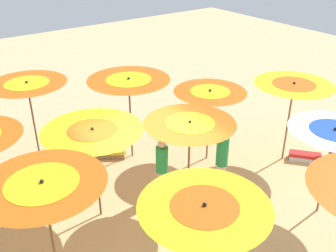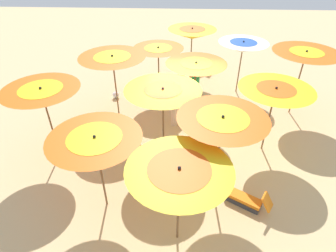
{
  "view_description": "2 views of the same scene",
  "coord_description": "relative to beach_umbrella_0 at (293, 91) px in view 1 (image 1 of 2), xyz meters",
  "views": [
    {
      "loc": [
        5.95,
        -3.86,
        6.1
      ],
      "look_at": [
        -1.28,
        1.43,
        1.42
      ],
      "focal_mm": 41.25,
      "sensor_mm": 36.0,
      "label": 1
    },
    {
      "loc": [
        -0.31,
        -7.8,
        5.92
      ],
      "look_at": [
        -0.62,
        -1.13,
        1.19
      ],
      "focal_mm": 30.02,
      "sensor_mm": 36.0,
      "label": 2
    }
  ],
  "objects": [
    {
      "name": "beach_umbrella_10",
      "position": [
        0.51,
        -7.04,
        0.15
      ],
      "size": [
        2.1,
        2.1,
        2.5
      ],
      "color": "brown",
      "rests_on": "ground"
    },
    {
      "name": "beach_umbrella_5",
      "position": [
        0.04,
        -3.61,
        -0.06
      ],
      "size": [
        2.03,
        2.03,
        2.35
      ],
      "color": "brown",
      "rests_on": "ground"
    },
    {
      "name": "beach_umbrella_6",
      "position": [
        -0.94,
        -5.45,
        -0.06
      ],
      "size": [
        2.17,
        2.17,
        2.34
      ],
      "color": "brown",
      "rests_on": "ground"
    },
    {
      "name": "beach_umbrella_3",
      "position": [
        -4.23,
        -5.74,
        0.07
      ],
      "size": [
        2.11,
        2.11,
        2.42
      ],
      "color": "brown",
      "rests_on": "ground"
    },
    {
      "name": "beach_umbrella_2",
      "position": [
        -2.75,
        -3.47,
        0.08
      ],
      "size": [
        2.26,
        2.26,
        2.47
      ],
      "color": "brown",
      "rests_on": "ground"
    },
    {
      "name": "beach_umbrella_9",
      "position": [
        2.26,
        -5.11,
        -0.15
      ],
      "size": [
        2.15,
        2.15,
        2.25
      ],
      "color": "brown",
      "rests_on": "ground"
    },
    {
      "name": "beach_ball",
      "position": [
        -3.16,
        -2.02,
        -1.99
      ],
      "size": [
        0.29,
        0.29,
        0.29
      ],
      "primitive_type": "sphere",
      "color": "white",
      "rests_on": "ground"
    },
    {
      "name": "beach_umbrella_0",
      "position": [
        0.0,
        0.0,
        0.0
      ],
      "size": [
        2.12,
        2.12,
        2.41
      ],
      "color": "brown",
      "rests_on": "ground"
    },
    {
      "name": "beachgoer_1",
      "position": [
        0.12,
        -2.62,
        -1.14
      ],
      "size": [
        0.3,
        0.3,
        1.88
      ],
      "rotation": [
        0.0,
        0.0,
        5.82
      ],
      "color": "beige",
      "rests_on": "ground"
    },
    {
      "name": "beach_umbrella_1",
      "position": [
        -1.35,
        -1.77,
        -0.2
      ],
      "size": [
        1.99,
        1.99,
        2.18
      ],
      "color": "brown",
      "rests_on": "ground"
    },
    {
      "name": "beachgoer_0",
      "position": [
        -0.63,
        -3.88,
        -1.27
      ],
      "size": [
        0.3,
        0.3,
        1.65
      ],
      "rotation": [
        0.0,
        0.0,
        5.63
      ],
      "color": "beige",
      "rests_on": "ground"
    },
    {
      "name": "lounger_2",
      "position": [
        0.54,
        0.52,
        -1.92
      ],
      "size": [
        1.2,
        1.07,
        0.63
      ],
      "rotation": [
        0.0,
        0.0,
        3.84
      ],
      "color": "silver",
      "rests_on": "ground"
    },
    {
      "name": "lounger_1",
      "position": [
        -3.15,
        -4.11,
        -1.92
      ],
      "size": [
        1.02,
        1.23,
        0.64
      ],
      "rotation": [
        0.0,
        0.0,
        7.24
      ],
      "color": "olive",
      "rests_on": "ground"
    },
    {
      "name": "ground",
      "position": [
        -0.17,
        -4.53,
        -2.15
      ],
      "size": [
        37.3,
        37.3,
        0.04
      ],
      "primitive_type": "cube",
      "color": "#D1B57F"
    },
    {
      "name": "beach_umbrella_4",
      "position": [
        2.01,
        -1.19,
        -0.13
      ],
      "size": [
        1.99,
        1.99,
        2.26
      ],
      "color": "brown",
      "rests_on": "ground"
    },
    {
      "name": "lounger_3",
      "position": [
        0.32,
        -4.25,
        -1.94
      ],
      "size": [
        0.41,
        1.24,
        0.55
      ],
      "rotation": [
        0.0,
        0.0,
        7.93
      ],
      "color": "silver",
      "rests_on": "ground"
    }
  ]
}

